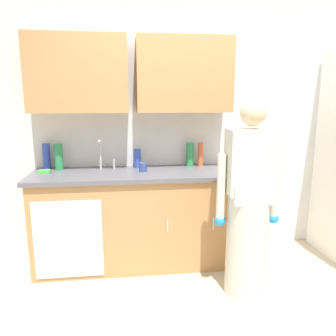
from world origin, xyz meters
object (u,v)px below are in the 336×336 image
object	(u,v)px
bottle_water_short	(59,157)
bottle_soap	(46,156)
bottle_cleaner_spray	(200,154)
bottle_dish_liquid	(190,154)
sink	(104,174)
sponge	(44,172)
cup_by_sink	(143,167)
bottle_water_tall	(137,158)
person_at_sink	(248,215)

from	to	relation	value
bottle_water_short	bottle_soap	size ratio (longest dim) A/B	1.01
bottle_cleaner_spray	bottle_dish_liquid	bearing A→B (deg)	166.88
sink	bottle_soap	xyz separation A→B (m)	(-0.57, 0.23, 0.14)
sponge	sink	bearing A→B (deg)	-3.35
cup_by_sink	sponge	xyz separation A→B (m)	(-0.93, 0.03, -0.03)
bottle_cleaner_spray	bottle_water_tall	bearing A→B (deg)	178.83
bottle_cleaner_spray	sponge	world-z (taller)	bottle_cleaner_spray
sink	bottle_soap	size ratio (longest dim) A/B	1.95
bottle_cleaner_spray	bottle_dish_liquid	world-z (taller)	bottle_cleaner_spray
bottle_dish_liquid	cup_by_sink	size ratio (longest dim) A/B	2.90
bottle_dish_liquid	sponge	xyz separation A→B (m)	(-1.43, -0.17, -0.11)
sink	bottle_cleaner_spray	distance (m)	1.00
bottle_water_tall	cup_by_sink	bearing A→B (deg)	-75.92
bottle_cleaner_spray	bottle_water_short	bearing A→B (deg)	-179.67
bottle_water_short	cup_by_sink	world-z (taller)	bottle_water_short
bottle_water_tall	bottle_soap	world-z (taller)	bottle_soap
bottle_water_tall	bottle_cleaner_spray	xyz separation A→B (m)	(0.65, -0.01, 0.03)
bottle_water_tall	sponge	distance (m)	0.90
cup_by_sink	person_at_sink	bearing A→B (deg)	-38.72
person_at_sink	sponge	world-z (taller)	person_at_sink
bottle_cleaner_spray	bottle_soap	xyz separation A→B (m)	(-1.55, 0.05, 0.01)
bottle_water_tall	sponge	world-z (taller)	bottle_water_tall
person_at_sink	cup_by_sink	bearing A→B (deg)	141.28
bottle_soap	sink	bearing A→B (deg)	-21.64
bottle_dish_liquid	bottle_cleaner_spray	bearing A→B (deg)	-13.12
person_at_sink	bottle_water_short	distance (m)	1.88
person_at_sink	cup_by_sink	world-z (taller)	person_at_sink
bottle_cleaner_spray	bottle_soap	size ratio (longest dim) A/B	0.96
bottle_cleaner_spray	bottle_dish_liquid	distance (m)	0.11
person_at_sink	bottle_water_short	world-z (taller)	person_at_sink
bottle_water_tall	bottle_dish_liquid	distance (m)	0.55
bottle_water_short	bottle_water_tall	xyz separation A→B (m)	(0.77, 0.02, -0.04)
sink	person_at_sink	world-z (taller)	person_at_sink
bottle_water_short	person_at_sink	bearing A→B (deg)	-26.90
bottle_soap	sponge	bearing A→B (deg)	-84.89
person_at_sink	bottle_water_tall	distance (m)	1.27
bottle_water_tall	bottle_soap	distance (m)	0.90
sink	bottle_water_short	world-z (taller)	sink
bottle_cleaner_spray	bottle_soap	distance (m)	1.55
sink	bottle_cleaner_spray	bearing A→B (deg)	10.50
sponge	person_at_sink	bearing A→B (deg)	-21.54
bottle_water_short	cup_by_sink	bearing A→B (deg)	-11.84
bottle_water_short	bottle_cleaner_spray	distance (m)	1.42
bottle_water_short	cup_by_sink	xyz separation A→B (m)	(0.82, -0.17, -0.09)
sink	cup_by_sink	bearing A→B (deg)	0.34
sink	bottle_water_short	xyz separation A→B (m)	(-0.44, 0.17, 0.14)
sink	bottle_water_tall	size ratio (longest dim) A/B	2.66
bottle_cleaner_spray	sponge	distance (m)	1.54
bottle_water_short	bottle_soap	bearing A→B (deg)	157.41
sink	bottle_cleaner_spray	size ratio (longest dim) A/B	2.03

